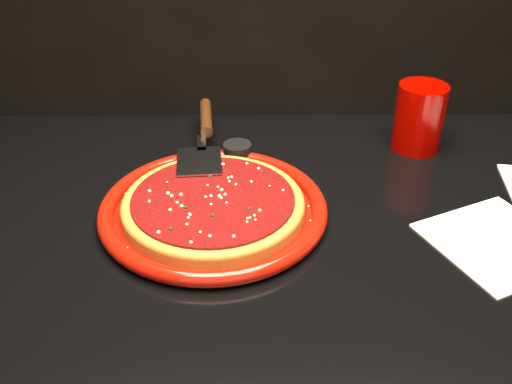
# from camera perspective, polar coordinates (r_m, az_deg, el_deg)

# --- Properties ---
(plate) EXTENTS (0.39, 0.39, 0.02)m
(plate) POSITION_cam_1_polar(r_m,az_deg,el_deg) (0.80, -4.27, -1.68)
(plate) COLOR #800B04
(plate) RESTS_ON table
(pizza_crust) EXTENTS (0.31, 0.31, 0.01)m
(pizza_crust) POSITION_cam_1_polar(r_m,az_deg,el_deg) (0.80, -4.28, -1.46)
(pizza_crust) COLOR brown
(pizza_crust) RESTS_ON plate
(pizza_crust_rim) EXTENTS (0.31, 0.31, 0.02)m
(pizza_crust_rim) POSITION_cam_1_polar(r_m,az_deg,el_deg) (0.80, -4.30, -1.08)
(pizza_crust_rim) COLOR brown
(pizza_crust_rim) RESTS_ON plate
(pizza_sauce) EXTENTS (0.27, 0.27, 0.01)m
(pizza_sauce) POSITION_cam_1_polar(r_m,az_deg,el_deg) (0.79, -4.31, -0.80)
(pizza_sauce) COLOR maroon
(pizza_sauce) RESTS_ON plate
(parmesan_dusting) EXTENTS (0.22, 0.22, 0.01)m
(parmesan_dusting) POSITION_cam_1_polar(r_m,az_deg,el_deg) (0.79, -4.33, -0.42)
(parmesan_dusting) COLOR beige
(parmesan_dusting) RESTS_ON plate
(basil_flecks) EXTENTS (0.20, 0.20, 0.00)m
(basil_flecks) POSITION_cam_1_polar(r_m,az_deg,el_deg) (0.79, -4.33, -0.47)
(basil_flecks) COLOR black
(basil_flecks) RESTS_ON plate
(pizza_server) EXTENTS (0.10, 0.29, 0.02)m
(pizza_server) POSITION_cam_1_polar(r_m,az_deg,el_deg) (0.93, -5.22, 5.64)
(pizza_server) COLOR silver
(pizza_server) RESTS_ON plate
(cup) EXTENTS (0.09, 0.09, 0.11)m
(cup) POSITION_cam_1_polar(r_m,az_deg,el_deg) (0.99, 15.99, 7.18)
(cup) COLOR #920300
(cup) RESTS_ON table
(napkin_a) EXTENTS (0.22, 0.22, 0.00)m
(napkin_a) POSITION_cam_1_polar(r_m,az_deg,el_deg) (0.82, 23.04, -4.66)
(napkin_a) COLOR white
(napkin_a) RESTS_ON table
(ramekin) EXTENTS (0.05, 0.05, 0.04)m
(ramekin) POSITION_cam_1_polar(r_m,az_deg,el_deg) (0.92, -1.87, 3.84)
(ramekin) COLOR black
(ramekin) RESTS_ON table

